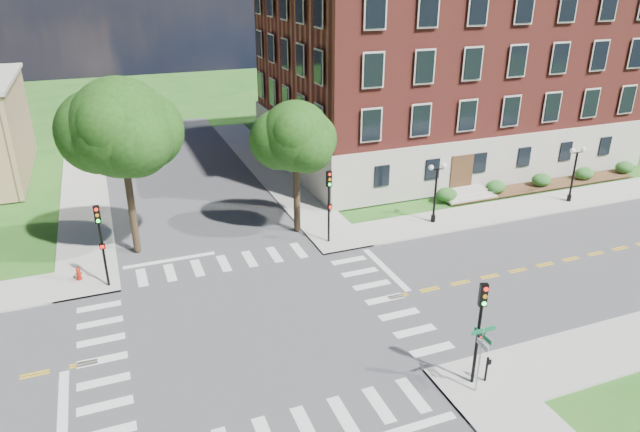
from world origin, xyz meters
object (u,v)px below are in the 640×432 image
object	(u,v)px
push_button_post	(487,368)
twin_lamp_west	(436,189)
traffic_signal_ne	(329,197)
twin_lamp_east	(574,171)
fire_hydrant	(79,274)
traffic_signal_nw	(101,236)
traffic_signal_se	(480,321)
street_sign_pole	(481,347)

from	to	relation	value
push_button_post	twin_lamp_west	bearing A→B (deg)	65.84
traffic_signal_ne	twin_lamp_east	distance (m)	19.80
push_button_post	fire_hydrant	xyz separation A→B (m)	(-16.20, 15.72, -0.33)
traffic_signal_ne	traffic_signal_nw	bearing A→B (deg)	-176.83
traffic_signal_nw	fire_hydrant	bearing A→B (deg)	139.74
traffic_signal_se	traffic_signal_ne	size ratio (longest dim) A/B	1.00
twin_lamp_west	traffic_signal_se	bearing A→B (deg)	-116.09
street_sign_pole	push_button_post	size ratio (longest dim) A/B	2.58
traffic_signal_se	twin_lamp_west	world-z (taller)	traffic_signal_se
fire_hydrant	twin_lamp_west	bearing A→B (deg)	-0.62
traffic_signal_nw	street_sign_pole	world-z (taller)	traffic_signal_nw
twin_lamp_east	fire_hydrant	bearing A→B (deg)	178.94
traffic_signal_nw	twin_lamp_east	world-z (taller)	traffic_signal_nw
traffic_signal_se	fire_hydrant	size ratio (longest dim) A/B	6.40
street_sign_pole	twin_lamp_west	bearing A→B (deg)	64.10
twin_lamp_east	street_sign_pole	xyz separation A→B (m)	(-19.46, -15.45, -0.21)
fire_hydrant	traffic_signal_ne	bearing A→B (deg)	-2.04
street_sign_pole	traffic_signal_se	bearing A→B (deg)	70.12
traffic_signal_nw	push_button_post	xyz separation A→B (m)	(14.67, -14.43, -2.39)
twin_lamp_west	push_button_post	xyz separation A→B (m)	(-6.94, -15.47, -1.73)
traffic_signal_ne	push_button_post	xyz separation A→B (m)	(1.08, -15.19, -2.39)
push_button_post	fire_hydrant	size ratio (longest dim) A/B	1.60
traffic_signal_nw	twin_lamp_west	bearing A→B (deg)	2.75
twin_lamp_west	twin_lamp_east	world-z (taller)	same
twin_lamp_west	twin_lamp_east	xyz separation A→B (m)	(11.77, -0.39, 0.00)
traffic_signal_nw	street_sign_pole	xyz separation A→B (m)	(13.92, -14.80, -0.88)
traffic_signal_se	twin_lamp_west	size ratio (longest dim) A/B	1.13
traffic_signal_nw	push_button_post	world-z (taller)	traffic_signal_nw
twin_lamp_west	fire_hydrant	xyz separation A→B (m)	(-23.14, 0.25, -2.06)
twin_lamp_west	twin_lamp_east	distance (m)	11.78
street_sign_pole	twin_lamp_east	bearing A→B (deg)	38.45
traffic_signal_ne	twin_lamp_west	size ratio (longest dim) A/B	1.13
traffic_signal_se	twin_lamp_east	size ratio (longest dim) A/B	1.13
traffic_signal_se	push_button_post	xyz separation A→B (m)	(0.57, -0.15, -2.39)
fire_hydrant	traffic_signal_se	bearing A→B (deg)	-44.90
street_sign_pole	fire_hydrant	xyz separation A→B (m)	(-15.44, 16.09, -1.84)
traffic_signal_se	push_button_post	size ratio (longest dim) A/B	4.00
twin_lamp_west	twin_lamp_east	size ratio (longest dim) A/B	1.00
street_sign_pole	push_button_post	distance (m)	1.73
street_sign_pole	fire_hydrant	distance (m)	22.38
twin_lamp_east	push_button_post	world-z (taller)	twin_lamp_east
twin_lamp_west	fire_hydrant	bearing A→B (deg)	179.38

